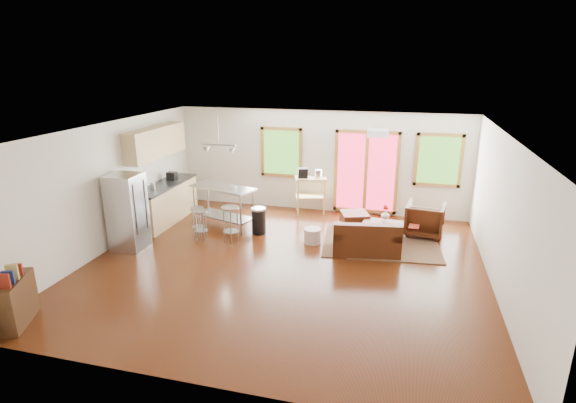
% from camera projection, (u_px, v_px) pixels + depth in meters
% --- Properties ---
extents(floor, '(7.50, 7.00, 0.02)m').
position_uv_depth(floor, '(284.00, 266.00, 8.68)').
color(floor, '#321406').
rests_on(floor, ground).
extents(ceiling, '(7.50, 7.00, 0.02)m').
position_uv_depth(ceiling, '(284.00, 130.00, 7.89)').
color(ceiling, silver).
rests_on(ceiling, ground).
extents(back_wall, '(7.50, 0.02, 2.60)m').
position_uv_depth(back_wall, '(319.00, 161.00, 11.52)').
color(back_wall, beige).
rests_on(back_wall, ground).
extents(left_wall, '(0.02, 7.00, 2.60)m').
position_uv_depth(left_wall, '(107.00, 187.00, 9.19)').
color(left_wall, beige).
rests_on(left_wall, ground).
extents(right_wall, '(0.02, 7.00, 2.60)m').
position_uv_depth(right_wall, '(504.00, 218.00, 7.38)').
color(right_wall, beige).
rests_on(right_wall, ground).
extents(front_wall, '(7.50, 0.02, 2.60)m').
position_uv_depth(front_wall, '(203.00, 291.00, 5.04)').
color(front_wall, beige).
rests_on(front_wall, ground).
extents(window_left, '(1.10, 0.05, 1.30)m').
position_uv_depth(window_left, '(281.00, 152.00, 11.66)').
color(window_left, '#275118').
rests_on(window_left, back_wall).
extents(french_doors, '(1.60, 0.05, 2.10)m').
position_uv_depth(french_doors, '(366.00, 172.00, 11.25)').
color(french_doors, '#A71B35').
rests_on(french_doors, back_wall).
extents(window_right, '(1.10, 0.05, 1.30)m').
position_uv_depth(window_right, '(439.00, 160.00, 10.72)').
color(window_right, '#275118').
rests_on(window_right, back_wall).
extents(rug, '(2.60, 2.10, 0.02)m').
position_uv_depth(rug, '(381.00, 243.00, 9.71)').
color(rug, '#405331').
rests_on(rug, floor).
extents(loveseat, '(1.44, 0.96, 0.72)m').
position_uv_depth(loveseat, '(366.00, 240.00, 9.14)').
color(loveseat, black).
rests_on(loveseat, floor).
extents(coffee_table, '(0.92, 0.60, 0.35)m').
position_uv_depth(coffee_table, '(383.00, 225.00, 9.94)').
color(coffee_table, '#321D0D').
rests_on(coffee_table, floor).
extents(armchair, '(0.90, 0.86, 0.83)m').
position_uv_depth(armchair, '(425.00, 218.00, 10.05)').
color(armchair, black).
rests_on(armchair, floor).
extents(ottoman, '(0.76, 0.76, 0.40)m').
position_uv_depth(ottoman, '(354.00, 221.00, 10.49)').
color(ottoman, black).
rests_on(ottoman, floor).
extents(pouf, '(0.42, 0.42, 0.32)m').
position_uv_depth(pouf, '(312.00, 236.00, 9.69)').
color(pouf, beige).
rests_on(pouf, floor).
extents(vase, '(0.24, 0.25, 0.32)m').
position_uv_depth(vase, '(385.00, 214.00, 9.99)').
color(vase, silver).
rests_on(vase, coffee_table).
extents(book, '(0.21, 0.05, 0.29)m').
position_uv_depth(book, '(409.00, 220.00, 9.51)').
color(book, maroon).
rests_on(book, coffee_table).
extents(cabinets, '(0.64, 2.24, 2.30)m').
position_uv_depth(cabinets, '(163.00, 184.00, 10.80)').
color(cabinets, tan).
rests_on(cabinets, floor).
extents(refrigerator, '(0.66, 0.62, 1.59)m').
position_uv_depth(refrigerator, '(128.00, 212.00, 9.24)').
color(refrigerator, '#B7BABC').
rests_on(refrigerator, floor).
extents(island, '(1.66, 1.06, 0.98)m').
position_uv_depth(island, '(223.00, 199.00, 10.50)').
color(island, '#B7BABC').
rests_on(island, floor).
extents(cup, '(0.16, 0.14, 0.13)m').
position_uv_depth(cup, '(234.00, 187.00, 10.25)').
color(cup, silver).
rests_on(cup, island).
extents(bar_stool_a, '(0.34, 0.34, 0.64)m').
position_uv_depth(bar_stool_a, '(198.00, 215.00, 10.06)').
color(bar_stool_a, '#B7BABC').
rests_on(bar_stool_a, floor).
extents(bar_stool_b, '(0.36, 0.36, 0.67)m').
position_uv_depth(bar_stool_b, '(201.00, 218.00, 9.80)').
color(bar_stool_b, '#B7BABC').
rests_on(bar_stool_b, floor).
extents(bar_stool_c, '(0.49, 0.49, 0.80)m').
position_uv_depth(bar_stool_c, '(230.00, 216.00, 9.62)').
color(bar_stool_c, '#B7BABC').
rests_on(bar_stool_c, floor).
extents(trash_can, '(0.36, 0.36, 0.61)m').
position_uv_depth(trash_can, '(259.00, 221.00, 10.19)').
color(trash_can, black).
rests_on(trash_can, floor).
extents(kitchen_cart, '(0.89, 0.71, 1.19)m').
position_uv_depth(kitchen_cart, '(310.00, 182.00, 11.43)').
color(kitchen_cart, tan).
rests_on(kitchen_cart, floor).
extents(bookshelf, '(0.60, 0.88, 0.96)m').
position_uv_depth(bookshelf, '(15.00, 301.00, 6.65)').
color(bookshelf, '#321D0D').
rests_on(bookshelf, floor).
extents(ceiling_flush, '(0.35, 0.35, 0.12)m').
position_uv_depth(ceiling_flush, '(378.00, 133.00, 8.08)').
color(ceiling_flush, white).
rests_on(ceiling_flush, ceiling).
extents(pendant_light, '(0.80, 0.18, 0.79)m').
position_uv_depth(pendant_light, '(219.00, 149.00, 9.95)').
color(pendant_light, gray).
rests_on(pendant_light, ceiling).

